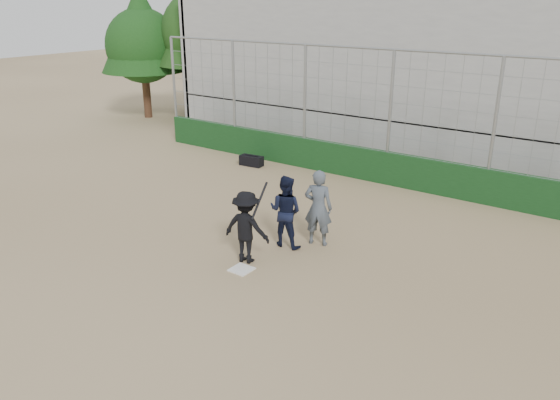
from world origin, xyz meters
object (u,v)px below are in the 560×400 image
Objects in this scene: catcher_crouched at (285,223)px; equipment_bag at (251,161)px; batter_at_plate at (246,227)px; umpire at (318,211)px.

catcher_crouched reaches higher than equipment_bag.
batter_at_plate reaches higher than catcher_crouched.
umpire is (0.78, 1.64, 0.01)m from batter_at_plate.
equipment_bag is (-5.14, 4.04, -0.64)m from umpire.
batter_at_plate reaches higher than equipment_bag.
umpire reaches higher than equipment_bag.
batter_at_plate is 1.54× the size of catcher_crouched.
equipment_bag is (-4.60, 4.57, -0.40)m from catcher_crouched.
batter_at_plate is 1.16m from catcher_crouched.
batter_at_plate is 7.19m from equipment_bag.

